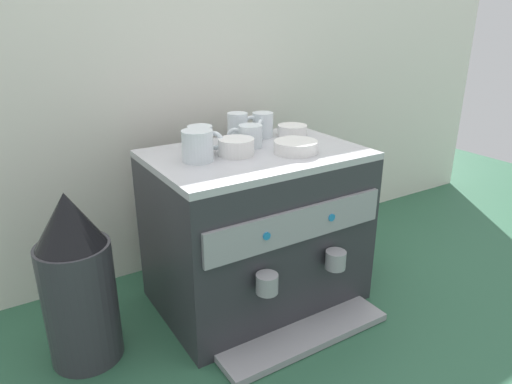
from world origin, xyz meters
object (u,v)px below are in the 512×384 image
ceramic_cup_2 (249,136)px  espresso_machine (257,229)px  ceramic_cup_3 (263,125)px  ceramic_cup_4 (239,127)px  milk_pitcher (352,241)px  ceramic_bowl_1 (296,147)px  ceramic_bowl_0 (292,131)px  ceramic_cup_0 (202,139)px  ceramic_bowl_2 (237,148)px  coffee_grinder (78,282)px  ceramic_cup_1 (198,145)px

ceramic_cup_2 → espresso_machine: bearing=-98.6°
ceramic_cup_3 → ceramic_cup_4: size_ratio=0.85×
ceramic_cup_4 → milk_pitcher: size_ratio=0.67×
ceramic_bowl_1 → milk_pitcher: bearing=12.6°
ceramic_cup_2 → ceramic_bowl_0: (0.18, 0.04, -0.02)m
espresso_machine → ceramic_bowl_0: (0.19, 0.09, 0.25)m
ceramic_cup_0 → ceramic_bowl_2: (0.06, -0.08, -0.01)m
ceramic_cup_3 → coffee_grinder: bearing=-168.2°
ceramic_cup_0 → ceramic_cup_3: (0.23, 0.05, 0.00)m
ceramic_cup_3 → milk_pitcher: 0.54m
ceramic_cup_1 → ceramic_bowl_1: size_ratio=0.95×
ceramic_cup_0 → ceramic_bowl_0: size_ratio=1.08×
ceramic_cup_0 → ceramic_bowl_1: ceramic_cup_0 is taller
ceramic_cup_4 → ceramic_bowl_0: bearing=-13.7°
ceramic_cup_2 → ceramic_bowl_0: size_ratio=1.01×
ceramic_bowl_0 → coffee_grinder: 0.75m
ceramic_bowl_2 → milk_pitcher: (0.46, 0.01, -0.41)m
ceramic_bowl_2 → coffee_grinder: 0.52m
ceramic_bowl_0 → ceramic_bowl_2: size_ratio=0.95×
ceramic_cup_4 → ceramic_bowl_1: ceramic_cup_4 is taller
ceramic_cup_1 → ceramic_bowl_2: 0.11m
ceramic_cup_2 → ceramic_cup_4: (0.01, 0.08, 0.01)m
ceramic_cup_1 → ceramic_cup_4: (0.19, 0.12, 0.00)m
ceramic_bowl_1 → coffee_grinder: bearing=173.9°
ceramic_bowl_0 → coffee_grinder: ceramic_bowl_0 is taller
ceramic_cup_2 → milk_pitcher: size_ratio=0.60×
ceramic_bowl_0 → ceramic_bowl_1: bearing=-123.3°
ceramic_cup_4 → ceramic_bowl_1: bearing=-70.7°
ceramic_bowl_0 → espresso_machine: bearing=-154.1°
ceramic_cup_4 → ceramic_bowl_1: size_ratio=0.86×
ceramic_bowl_0 → ceramic_bowl_2: ceramic_bowl_2 is taller
ceramic_cup_3 → ceramic_cup_4: bearing=178.7°
ceramic_cup_2 → ceramic_cup_4: 0.08m
coffee_grinder → ceramic_bowl_1: bearing=-6.1°
coffee_grinder → ceramic_cup_3: bearing=11.8°
ceramic_cup_2 → ceramic_cup_3: bearing=39.0°
espresso_machine → ceramic_cup_1: 0.32m
ceramic_cup_4 → coffee_grinder: size_ratio=0.23×
ceramic_cup_4 → milk_pitcher: (0.38, -0.12, -0.43)m
coffee_grinder → milk_pitcher: coffee_grinder is taller
ceramic_cup_1 → ceramic_bowl_1: bearing=-16.4°
ceramic_bowl_1 → ceramic_cup_0: bearing=145.7°
ceramic_cup_4 → ceramic_cup_3: bearing=-1.3°
ceramic_cup_3 → ceramic_bowl_2: ceramic_cup_3 is taller
ceramic_cup_0 → ceramic_cup_2: ceramic_cup_0 is taller
espresso_machine → coffee_grinder: (-0.51, 0.00, -0.01)m
ceramic_cup_1 → coffee_grinder: (-0.34, -0.01, -0.29)m
ceramic_cup_0 → milk_pitcher: size_ratio=0.64×
ceramic_bowl_2 → ceramic_cup_3: bearing=38.3°
milk_pitcher → ceramic_cup_1: bearing=179.4°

